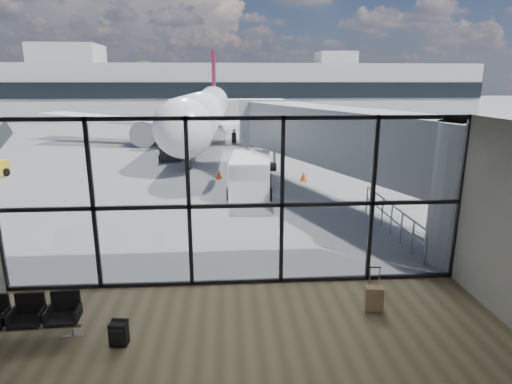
{
  "coord_description": "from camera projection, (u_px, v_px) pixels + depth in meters",
  "views": [
    {
      "loc": [
        -0.21,
        -10.61,
        5.31
      ],
      "look_at": [
        0.73,
        3.0,
        1.78
      ],
      "focal_mm": 30.0,
      "sensor_mm": 36.0,
      "label": 1
    }
  ],
  "objects": [
    {
      "name": "traffic_cone_b",
      "position": [
        304.0,
        176.0,
        23.49
      ],
      "size": [
        0.41,
        0.41,
        0.58
      ],
      "color": "#FA560D",
      "rests_on": "ground"
    },
    {
      "name": "glass_curtain_wall",
      "position": [
        236.0,
        204.0,
        11.03
      ],
      "size": [
        12.1,
        0.12,
        4.5
      ],
      "color": "white",
      "rests_on": "ground"
    },
    {
      "name": "suitcase",
      "position": [
        374.0,
        299.0,
        10.1
      ],
      "size": [
        0.43,
        0.34,
        1.09
      ],
      "rotation": [
        0.0,
        0.0,
        -0.16
      ],
      "color": "olive",
      "rests_on": "ground"
    },
    {
      "name": "traffic_cone_c",
      "position": [
        219.0,
        174.0,
        24.06
      ],
      "size": [
        0.39,
        0.39,
        0.55
      ],
      "color": "#EB430C",
      "rests_on": "ground"
    },
    {
      "name": "ground",
      "position": [
        228.0,
        128.0,
        50.22
      ],
      "size": [
        220.0,
        220.0,
        0.0
      ],
      "primitive_type": "plane",
      "color": "slate",
      "rests_on": "ground"
    },
    {
      "name": "far_terminal",
      "position": [
        223.0,
        88.0,
        70.35
      ],
      "size": [
        80.0,
        12.2,
        11.0
      ],
      "color": "#A2A29D",
      "rests_on": "ground"
    },
    {
      "name": "seating_row",
      "position": [
        29.0,
        314.0,
        9.07
      ],
      "size": [
        2.14,
        0.69,
        0.95
      ],
      "rotation": [
        0.0,
        0.0,
        0.05
      ],
      "color": "gray",
      "rests_on": "ground"
    },
    {
      "name": "tree_4",
      "position": [
        112.0,
        82.0,
        78.4
      ],
      "size": [
        5.61,
        5.61,
        8.07
      ],
      "color": "#382619",
      "rests_on": "ground"
    },
    {
      "name": "tree_2",
      "position": [
        44.0,
        78.0,
        77.43
      ],
      "size": [
        6.27,
        6.27,
        9.03
      ],
      "color": "#382619",
      "rests_on": "ground"
    },
    {
      "name": "airliner",
      "position": [
        205.0,
        111.0,
        38.6
      ],
      "size": [
        29.96,
        34.68,
        8.93
      ],
      "rotation": [
        0.0,
        0.0,
        -0.03
      ],
      "color": "white",
      "rests_on": "ground"
    },
    {
      "name": "belt_loader",
      "position": [
        170.0,
        150.0,
        30.17
      ],
      "size": [
        1.79,
        3.95,
        1.77
      ],
      "rotation": [
        0.0,
        0.0,
        0.1
      ],
      "color": "black",
      "rests_on": "ground"
    },
    {
      "name": "apron_railing",
      "position": [
        392.0,
        215.0,
        15.17
      ],
      "size": [
        0.06,
        5.46,
        1.11
      ],
      "color": "gray",
      "rests_on": "ground"
    },
    {
      "name": "service_van",
      "position": [
        250.0,
        175.0,
        20.57
      ],
      "size": [
        2.36,
        4.37,
        1.84
      ],
      "rotation": [
        0.0,
        0.0,
        -0.09
      ],
      "color": "white",
      "rests_on": "ground"
    },
    {
      "name": "lounge_shell",
      "position": [
        243.0,
        268.0,
        6.3
      ],
      "size": [
        12.02,
        8.01,
        4.51
      ],
      "color": "brown",
      "rests_on": "ground"
    },
    {
      "name": "tree_5",
      "position": [
        145.0,
        78.0,
        78.64
      ],
      "size": [
        6.27,
        6.27,
        9.03
      ],
      "color": "#382619",
      "rests_on": "ground"
    },
    {
      "name": "tree_3",
      "position": [
        79.0,
        85.0,
        78.15
      ],
      "size": [
        4.95,
        4.95,
        7.12
      ],
      "color": "#382619",
      "rests_on": "ground"
    },
    {
      "name": "backpack",
      "position": [
        119.0,
        334.0,
        8.82
      ],
      "size": [
        0.39,
        0.37,
        0.54
      ],
      "rotation": [
        0.0,
        0.0,
        -0.15
      ],
      "color": "black",
      "rests_on": "ground"
    },
    {
      "name": "jet_bridge",
      "position": [
        348.0,
        144.0,
        18.06
      ],
      "size": [
        8.0,
        16.5,
        4.33
      ],
      "color": "gray",
      "rests_on": "ground"
    },
    {
      "name": "tree_1",
      "position": [
        10.0,
        82.0,
        77.19
      ],
      "size": [
        5.61,
        5.61,
        8.07
      ],
      "color": "#382619",
      "rests_on": "ground"
    }
  ]
}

